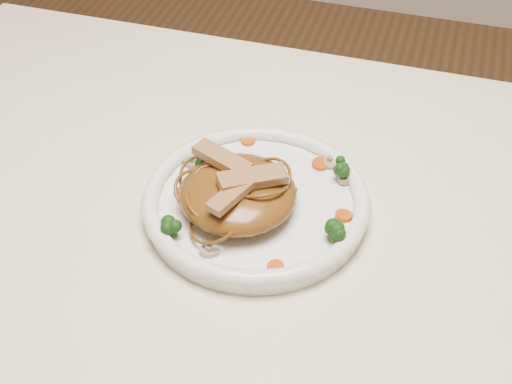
# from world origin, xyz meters

# --- Properties ---
(table) EXTENTS (1.20, 0.80, 0.75)m
(table) POSITION_xyz_m (0.00, 0.00, 0.65)
(table) COLOR silver
(table) RESTS_ON ground
(plate) EXTENTS (0.31, 0.31, 0.02)m
(plate) POSITION_xyz_m (-0.04, 0.04, 0.76)
(plate) COLOR white
(plate) RESTS_ON table
(noodle_mound) EXTENTS (0.18, 0.18, 0.04)m
(noodle_mound) POSITION_xyz_m (-0.05, 0.02, 0.79)
(noodle_mound) COLOR brown
(noodle_mound) RESTS_ON plate
(chicken_a) EXTENTS (0.08, 0.07, 0.01)m
(chicken_a) POSITION_xyz_m (-0.04, 0.02, 0.82)
(chicken_a) COLOR #B17A53
(chicken_a) RESTS_ON noodle_mound
(chicken_b) EXTENTS (0.07, 0.05, 0.01)m
(chicken_b) POSITION_xyz_m (-0.08, 0.04, 0.82)
(chicken_b) COLOR #B17A53
(chicken_b) RESTS_ON noodle_mound
(chicken_c) EXTENTS (0.04, 0.07, 0.01)m
(chicken_c) POSITION_xyz_m (-0.05, -0.01, 0.81)
(chicken_c) COLOR #B17A53
(chicken_c) RESTS_ON noodle_mound
(broccoli_0) EXTENTS (0.04, 0.04, 0.03)m
(broccoli_0) POSITION_xyz_m (0.05, 0.10, 0.78)
(broccoli_0) COLOR #13440E
(broccoli_0) RESTS_ON plate
(broccoli_1) EXTENTS (0.03, 0.03, 0.03)m
(broccoli_1) POSITION_xyz_m (-0.10, 0.06, 0.78)
(broccoli_1) COLOR #13440E
(broccoli_1) RESTS_ON plate
(broccoli_2) EXTENTS (0.03, 0.03, 0.03)m
(broccoli_2) POSITION_xyz_m (-0.11, -0.04, 0.78)
(broccoli_2) COLOR #13440E
(broccoli_2) RESTS_ON plate
(broccoli_3) EXTENTS (0.03, 0.03, 0.03)m
(broccoli_3) POSITION_xyz_m (0.06, 0.00, 0.78)
(broccoli_3) COLOR #13440E
(broccoli_3) RESTS_ON plate
(carrot_0) EXTENTS (0.03, 0.03, 0.00)m
(carrot_0) POSITION_xyz_m (0.02, 0.12, 0.77)
(carrot_0) COLOR #CA4807
(carrot_0) RESTS_ON plate
(carrot_1) EXTENTS (0.02, 0.02, 0.00)m
(carrot_1) POSITION_xyz_m (-0.12, 0.02, 0.77)
(carrot_1) COLOR #CA4807
(carrot_1) RESTS_ON plate
(carrot_2) EXTENTS (0.02, 0.02, 0.00)m
(carrot_2) POSITION_xyz_m (0.07, 0.04, 0.77)
(carrot_2) COLOR #CA4807
(carrot_2) RESTS_ON plate
(carrot_3) EXTENTS (0.02, 0.02, 0.00)m
(carrot_3) POSITION_xyz_m (-0.08, 0.14, 0.77)
(carrot_3) COLOR #CA4807
(carrot_3) RESTS_ON plate
(carrot_4) EXTENTS (0.02, 0.02, 0.00)m
(carrot_4) POSITION_xyz_m (0.01, -0.06, 0.77)
(carrot_4) COLOR #CA4807
(carrot_4) RESTS_ON plate
(mushroom_0) EXTENTS (0.03, 0.03, 0.01)m
(mushroom_0) POSITION_xyz_m (-0.06, -0.06, 0.77)
(mushroom_0) COLOR tan
(mushroom_0) RESTS_ON plate
(mushroom_1) EXTENTS (0.03, 0.03, 0.01)m
(mushroom_1) POSITION_xyz_m (0.05, 0.10, 0.77)
(mushroom_1) COLOR tan
(mushroom_1) RESTS_ON plate
(mushroom_2) EXTENTS (0.03, 0.03, 0.01)m
(mushroom_2) POSITION_xyz_m (-0.13, 0.07, 0.77)
(mushroom_2) COLOR tan
(mushroom_2) RESTS_ON plate
(mushroom_3) EXTENTS (0.03, 0.03, 0.01)m
(mushroom_3) POSITION_xyz_m (0.03, 0.13, 0.77)
(mushroom_3) COLOR tan
(mushroom_3) RESTS_ON plate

